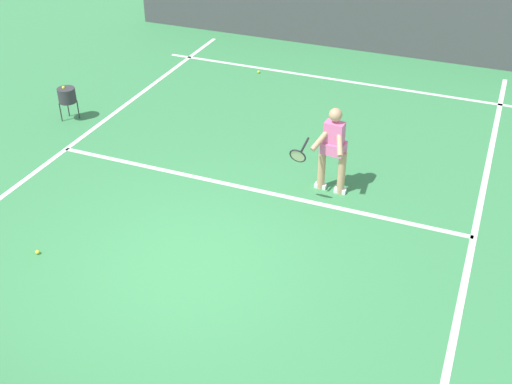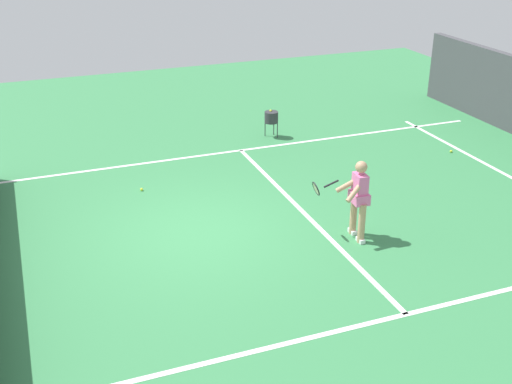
# 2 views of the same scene
# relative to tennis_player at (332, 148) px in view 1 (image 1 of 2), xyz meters

# --- Properties ---
(ground_plane) EXTENTS (25.84, 25.84, 0.00)m
(ground_plane) POSITION_rel_tennis_player_xyz_m (1.32, 2.69, -0.85)
(ground_plane) COLOR #38844C
(court_back_wall) EXTENTS (12.58, 0.24, 2.02)m
(court_back_wall) POSITION_rel_tennis_player_xyz_m (1.32, -6.95, 0.16)
(court_back_wall) COLOR #47474C
(court_back_wall) RESTS_ON ground
(baseline_marking) EXTENTS (8.58, 0.10, 0.01)m
(baseline_marking) POSITION_rel_tennis_player_xyz_m (1.32, -4.75, -0.84)
(baseline_marking) COLOR white
(baseline_marking) RESTS_ON ground
(service_line_marking) EXTENTS (7.58, 0.10, 0.01)m
(service_line_marking) POSITION_rel_tennis_player_xyz_m (1.32, 0.46, -0.84)
(service_line_marking) COLOR white
(service_line_marking) RESTS_ON ground
(sideline_left_marking) EXTENTS (0.10, 17.88, 0.01)m
(sideline_left_marking) POSITION_rel_tennis_player_xyz_m (-2.47, 2.69, -0.84)
(sideline_left_marking) COLOR white
(sideline_left_marking) RESTS_ON ground
(tennis_player) EXTENTS (0.82, 0.92, 1.55)m
(tennis_player) POSITION_rel_tennis_player_xyz_m (0.00, 0.00, 0.00)
(tennis_player) COLOR tan
(tennis_player) RESTS_ON ground
(tennis_ball_near) EXTENTS (0.07, 0.07, 0.07)m
(tennis_ball_near) POSITION_rel_tennis_player_xyz_m (3.08, -4.44, -0.81)
(tennis_ball_near) COLOR #D1E533
(tennis_ball_near) RESTS_ON ground
(tennis_ball_mid) EXTENTS (0.07, 0.07, 0.07)m
(tennis_ball_mid) POSITION_rel_tennis_player_xyz_m (3.55, 3.32, -0.81)
(tennis_ball_mid) COLOR #D1E533
(tennis_ball_mid) RESTS_ON ground
(ball_hopper) EXTENTS (0.36, 0.36, 0.74)m
(ball_hopper) POSITION_rel_tennis_player_xyz_m (5.79, -0.65, -0.30)
(ball_hopper) COLOR #333338
(ball_hopper) RESTS_ON ground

